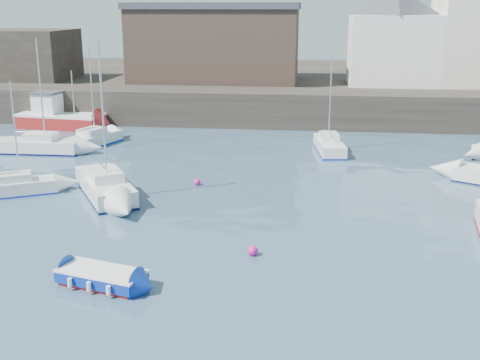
# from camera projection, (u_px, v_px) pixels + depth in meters

# --- Properties ---
(water) EXTENTS (220.00, 220.00, 0.00)m
(water) POSITION_uv_depth(u_px,v_px,m) (198.00, 324.00, 19.78)
(water) COLOR #2D4760
(water) RESTS_ON ground
(quay_wall) EXTENTS (90.00, 5.00, 3.00)m
(quay_wall) POSITION_uv_depth(u_px,v_px,m) (270.00, 108.00, 52.75)
(quay_wall) COLOR #28231E
(quay_wall) RESTS_ON ground
(land_strip) EXTENTS (90.00, 32.00, 2.80)m
(land_strip) POSITION_uv_depth(u_px,v_px,m) (281.00, 84.00, 69.95)
(land_strip) COLOR #28231E
(land_strip) RESTS_ON ground
(bldg_east_d) EXTENTS (11.14, 11.14, 8.95)m
(bldg_east_d) POSITION_uv_depth(u_px,v_px,m) (394.00, 36.00, 56.09)
(bldg_east_d) COLOR white
(bldg_east_d) RESTS_ON land_strip
(warehouse) EXTENTS (16.40, 10.40, 7.60)m
(warehouse) POSITION_uv_depth(u_px,v_px,m) (216.00, 42.00, 59.62)
(warehouse) COLOR #3D2D26
(warehouse) RESTS_ON land_strip
(bldg_west) EXTENTS (14.00, 8.00, 5.00)m
(bldg_west) POSITION_uv_depth(u_px,v_px,m) (3.00, 55.00, 61.49)
(bldg_west) COLOR #353028
(bldg_west) RESTS_ON land_strip
(blue_dinghy) EXTENTS (3.59, 2.26, 0.63)m
(blue_dinghy) POSITION_uv_depth(u_px,v_px,m) (102.00, 277.00, 22.44)
(blue_dinghy) COLOR maroon
(blue_dinghy) RESTS_ON ground
(fishing_boat) EXTENTS (7.69, 3.68, 4.90)m
(fishing_boat) POSITION_uv_depth(u_px,v_px,m) (58.00, 117.00, 51.61)
(fishing_boat) COLOR maroon
(fishing_boat) RESTS_ON ground
(sailboat_a) EXTENTS (4.99, 3.61, 6.27)m
(sailboat_a) POSITION_uv_depth(u_px,v_px,m) (12.00, 187.00, 33.26)
(sailboat_a) COLOR silver
(sailboat_a) RESTS_ON ground
(sailboat_b) EXTENTS (5.19, 6.72, 8.47)m
(sailboat_b) POSITION_uv_depth(u_px,v_px,m) (105.00, 186.00, 33.12)
(sailboat_b) COLOR silver
(sailboat_b) RESTS_ON ground
(sailboat_e) EXTENTS (6.23, 2.07, 7.99)m
(sailboat_e) POSITION_uv_depth(u_px,v_px,m) (38.00, 145.00, 42.84)
(sailboat_e) COLOR silver
(sailboat_e) RESTS_ON ground
(sailboat_f) EXTENTS (2.32, 5.37, 6.76)m
(sailboat_f) POSITION_uv_depth(u_px,v_px,m) (329.00, 145.00, 43.12)
(sailboat_f) COLOR silver
(sailboat_f) RESTS_ON ground
(sailboat_h) EXTENTS (3.71, 5.98, 7.34)m
(sailboat_h) POSITION_uv_depth(u_px,v_px,m) (90.00, 140.00, 44.82)
(sailboat_h) COLOR silver
(sailboat_h) RESTS_ON ground
(buoy_mid) EXTENTS (0.45, 0.45, 0.45)m
(buoy_mid) POSITION_uv_depth(u_px,v_px,m) (253.00, 255.00, 25.27)
(buoy_mid) COLOR #D6168F
(buoy_mid) RESTS_ON ground
(buoy_far) EXTENTS (0.40, 0.40, 0.40)m
(buoy_far) POSITION_uv_depth(u_px,v_px,m) (197.00, 185.00, 35.19)
(buoy_far) COLOR #D6168F
(buoy_far) RESTS_ON ground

